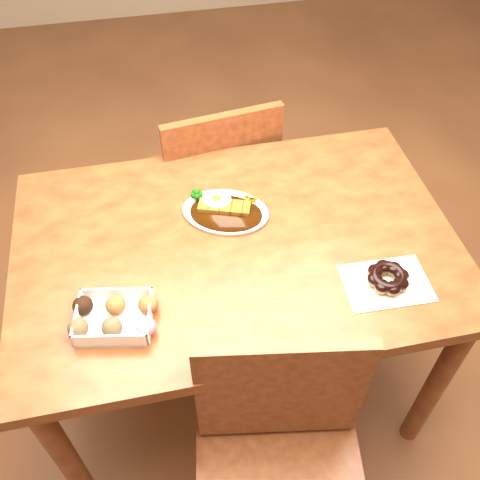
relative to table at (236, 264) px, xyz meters
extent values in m
plane|color=brown|center=(0.00, 0.00, -0.65)|extent=(6.00, 6.00, 0.00)
cube|color=#552411|center=(0.00, 0.00, 0.08)|extent=(1.20, 0.80, 0.04)
cylinder|color=#552411|center=(-0.54, -0.34, -0.30)|extent=(0.06, 0.06, 0.71)
cylinder|color=#552411|center=(0.54, -0.34, -0.30)|extent=(0.06, 0.06, 0.71)
cylinder|color=#552411|center=(-0.54, 0.34, -0.30)|extent=(0.06, 0.06, 0.71)
cylinder|color=#552411|center=(0.54, 0.34, -0.30)|extent=(0.06, 0.06, 0.71)
cube|color=#552411|center=(0.02, 0.60, -0.22)|extent=(0.47, 0.47, 0.04)
cylinder|color=#552411|center=(0.16, 0.79, -0.45)|extent=(0.04, 0.04, 0.41)
cylinder|color=#552411|center=(-0.17, 0.75, -0.45)|extent=(0.04, 0.04, 0.41)
cylinder|color=#552411|center=(0.21, 0.45, -0.45)|extent=(0.04, 0.04, 0.41)
cylinder|color=#552411|center=(-0.13, 0.41, -0.45)|extent=(0.04, 0.04, 0.41)
cube|color=#552411|center=(0.04, 0.41, 0.02)|extent=(0.40, 0.08, 0.40)
cylinder|color=#552411|center=(-0.15, -0.40, -0.45)|extent=(0.04, 0.04, 0.41)
cylinder|color=#552411|center=(0.19, -0.46, -0.45)|extent=(0.04, 0.04, 0.41)
cube|color=#552411|center=(0.02, -0.41, 0.02)|extent=(0.40, 0.09, 0.40)
ellipsoid|color=white|center=(-0.01, 0.11, 0.10)|extent=(0.29, 0.25, 0.01)
ellipsoid|color=black|center=(-0.01, 0.10, 0.11)|extent=(0.24, 0.21, 0.01)
cube|color=#6B380C|center=(-0.01, 0.12, 0.12)|extent=(0.16, 0.10, 0.02)
ellipsoid|color=white|center=(-0.03, 0.14, 0.13)|extent=(0.10, 0.10, 0.01)
ellipsoid|color=#FFB214|center=(-0.03, 0.14, 0.13)|extent=(0.03, 0.03, 0.02)
cube|color=white|center=(-0.33, -0.20, 0.12)|extent=(0.20, 0.17, 0.05)
ellipsoid|color=black|center=(-0.42, -0.21, 0.13)|extent=(0.05, 0.05, 0.04)
ellipsoid|color=black|center=(-0.34, -0.23, 0.13)|extent=(0.05, 0.05, 0.04)
ellipsoid|color=pink|center=(-0.26, -0.24, 0.13)|extent=(0.05, 0.05, 0.04)
ellipsoid|color=black|center=(-0.41, -0.15, 0.13)|extent=(0.05, 0.05, 0.04)
ellipsoid|color=brown|center=(-0.33, -0.17, 0.13)|extent=(0.05, 0.05, 0.04)
ellipsoid|color=brown|center=(-0.25, -0.18, 0.13)|extent=(0.05, 0.05, 0.04)
cube|color=silver|center=(0.34, -0.22, 0.10)|extent=(0.22, 0.16, 0.00)
torus|color=olive|center=(0.34, -0.22, 0.12)|extent=(0.11, 0.11, 0.03)
torus|color=black|center=(0.34, -0.22, 0.13)|extent=(0.10, 0.10, 0.02)
camera|label=1|loc=(-0.19, -0.95, 1.18)|focal=40.00mm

